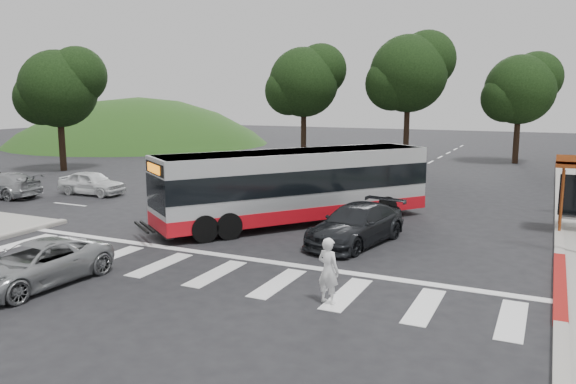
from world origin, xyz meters
The scene contains 15 objects.
ground centered at (0.00, 0.00, 0.00)m, with size 140.00×140.00×0.00m, color black.
curb_east centered at (9.00, 8.00, 0.07)m, with size 0.30×40.00×0.15m, color #9E9991.
curb_east_red centered at (9.00, -2.00, 0.08)m, with size 0.32×6.00×0.15m, color maroon.
hillside_nw centered at (-32.00, 30.00, 0.00)m, with size 44.00×44.00×10.00m, color #1A3C13.
crosswalk_ladder centered at (0.00, -5.00, 0.01)m, with size 18.00×2.60×0.01m, color silver.
tree_north_a centered at (-1.92, 26.07, 6.92)m, with size 6.60×6.15×10.17m.
tree_north_b centered at (6.07, 28.06, 5.66)m, with size 5.72×5.33×8.43m.
tree_north_c centered at (-9.92, 24.06, 6.29)m, with size 6.16×5.74×9.30m.
tree_west_a centered at (-21.93, 10.06, 5.66)m, with size 5.72×5.33×8.43m.
transit_bus centered at (-0.64, 1.98, 1.47)m, with size 2.46×11.35×2.93m, color #B6B9BB, non-canonical shape.
pedestrian centered at (3.78, -5.79, 0.83)m, with size 0.61×0.40×1.67m, color white.
dark_sedan centered at (2.58, -0.04, 0.68)m, with size 1.90×4.66×1.35m, color black.
silver_suv_south centered at (-3.87, -7.94, 0.59)m, with size 1.95×4.24×1.18m, color #9DA0A2.
west_car_white centered at (-13.05, 3.52, 0.62)m, with size 1.46×3.64×1.24m, color silver.
west_car_silver centered at (-16.60, 1.00, 0.63)m, with size 1.76×4.34×1.26m, color #A0A2A5.
Camera 1 is at (8.56, -18.21, 5.06)m, focal length 35.00 mm.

